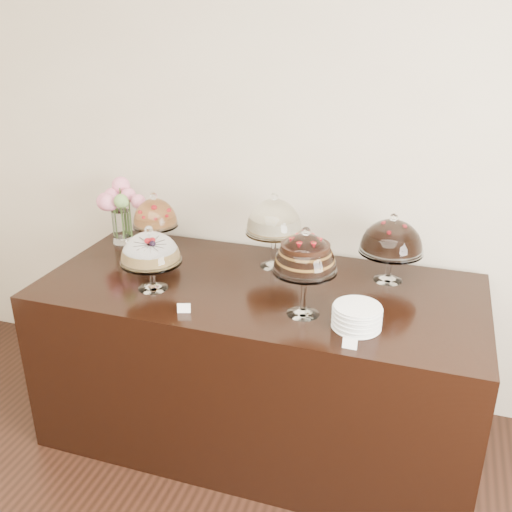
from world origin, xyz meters
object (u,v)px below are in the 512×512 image
(cake_stand_fruit_tart, at_px, (155,216))
(cake_stand_cheesecake, at_px, (274,219))
(cake_stand_sugar_sponge, at_px, (150,251))
(plate_stack, at_px, (357,317))
(flower_vase, at_px, (118,206))
(cake_stand_dark_choco, at_px, (392,239))
(cake_stand_choco_layer, at_px, (305,256))
(display_counter, at_px, (259,361))

(cake_stand_fruit_tart, bearing_deg, cake_stand_cheesecake, 0.99)
(cake_stand_sugar_sponge, relative_size, plate_stack, 1.57)
(cake_stand_fruit_tart, relative_size, flower_vase, 0.94)
(cake_stand_sugar_sponge, height_order, cake_stand_dark_choco, cake_stand_dark_choco)
(cake_stand_dark_choco, xyz_separation_m, plate_stack, (-0.08, -0.53, -0.17))
(cake_stand_fruit_tart, bearing_deg, cake_stand_sugar_sponge, -65.17)
(cake_stand_choco_layer, xyz_separation_m, cake_stand_dark_choco, (0.33, 0.48, -0.06))
(cake_stand_choco_layer, distance_m, cake_stand_dark_choco, 0.59)
(display_counter, relative_size, cake_stand_fruit_tart, 6.32)
(cake_stand_fruit_tart, xyz_separation_m, flower_vase, (-0.27, 0.06, 0.01))
(cake_stand_dark_choco, bearing_deg, cake_stand_fruit_tart, -178.97)
(cake_stand_sugar_sponge, bearing_deg, flower_vase, 133.25)
(display_counter, bearing_deg, cake_stand_sugar_sponge, -158.28)
(cake_stand_dark_choco, bearing_deg, cake_stand_cheesecake, -178.93)
(cake_stand_sugar_sponge, bearing_deg, cake_stand_cheesecake, 42.65)
(plate_stack, bearing_deg, cake_stand_cheesecake, 135.44)
(display_counter, height_order, plate_stack, plate_stack)
(display_counter, bearing_deg, plate_stack, -26.77)
(display_counter, xyz_separation_m, plate_stack, (0.53, -0.27, 0.50))
(cake_stand_fruit_tart, xyz_separation_m, plate_stack, (1.22, -0.51, -0.16))
(flower_vase, bearing_deg, cake_stand_fruit_tart, -13.34)
(display_counter, height_order, cake_stand_cheesecake, cake_stand_cheesecake)
(cake_stand_sugar_sponge, relative_size, cake_stand_cheesecake, 0.80)
(cake_stand_sugar_sponge, relative_size, cake_stand_dark_choco, 0.92)
(cake_stand_choco_layer, distance_m, plate_stack, 0.34)
(flower_vase, height_order, plate_stack, flower_vase)
(plate_stack, bearing_deg, cake_stand_dark_choco, 81.82)
(cake_stand_fruit_tart, bearing_deg, cake_stand_choco_layer, -25.34)
(cake_stand_sugar_sponge, height_order, plate_stack, cake_stand_sugar_sponge)
(display_counter, xyz_separation_m, cake_stand_sugar_sponge, (-0.49, -0.20, 0.65))
(cake_stand_sugar_sponge, xyz_separation_m, cake_stand_choco_layer, (0.77, -0.02, 0.08))
(cake_stand_cheesecake, height_order, cake_stand_dark_choco, cake_stand_cheesecake)
(cake_stand_cheesecake, distance_m, cake_stand_fruit_tart, 0.69)
(cake_stand_sugar_sponge, relative_size, cake_stand_choco_layer, 0.78)
(cake_stand_sugar_sponge, distance_m, cake_stand_cheesecake, 0.67)
(cake_stand_choco_layer, distance_m, cake_stand_cheesecake, 0.55)
(display_counter, distance_m, cake_stand_choco_layer, 0.82)
(cake_stand_cheesecake, distance_m, flower_vase, 0.96)
(display_counter, height_order, cake_stand_dark_choco, cake_stand_dark_choco)
(cake_stand_sugar_sponge, xyz_separation_m, cake_stand_fruit_tart, (-0.20, 0.44, 0.01))
(display_counter, xyz_separation_m, cake_stand_fruit_tart, (-0.69, 0.24, 0.67))
(cake_stand_choco_layer, height_order, cake_stand_cheesecake, cake_stand_choco_layer)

